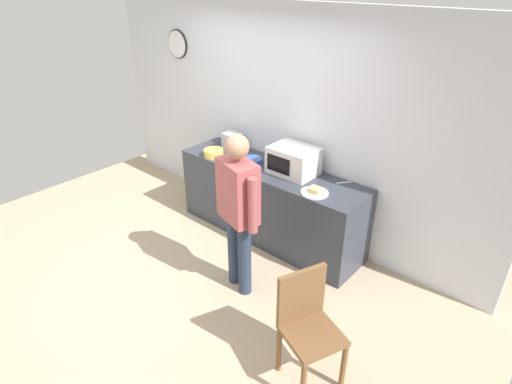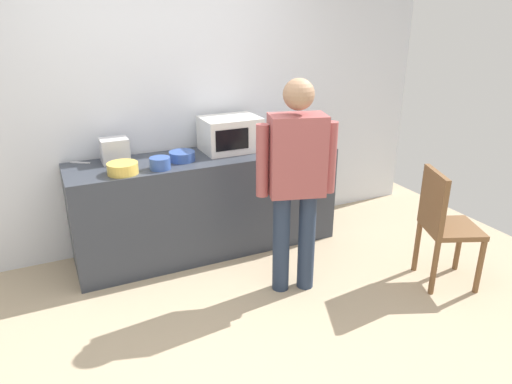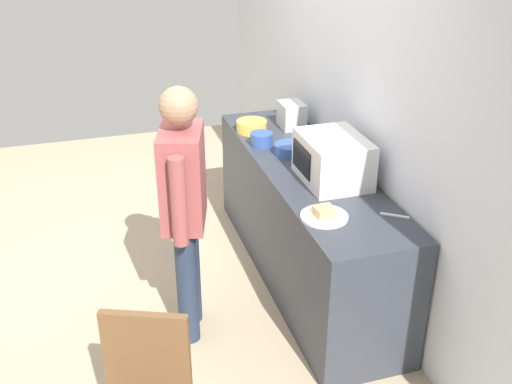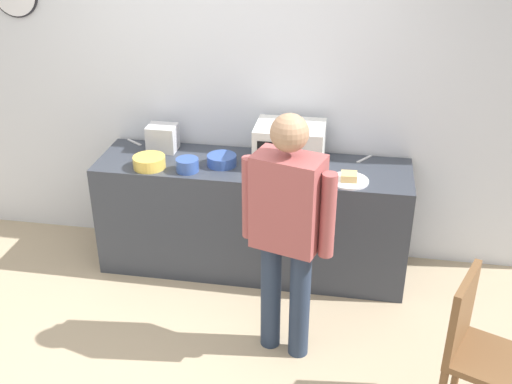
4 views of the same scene
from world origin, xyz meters
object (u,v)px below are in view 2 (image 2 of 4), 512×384
object	(u,v)px
microwave	(230,134)
salad_bowl	(160,163)
cereal_bowl	(182,156)
sandwich_plate	(287,149)
fork_utensil	(276,139)
toaster	(115,150)
mixing_bowl	(123,168)
wooden_chair	(443,222)
person_standing	(296,174)
spoon_utensil	(80,163)

from	to	relation	value
microwave	salad_bowl	size ratio (longest dim) A/B	3.04
microwave	cereal_bowl	distance (m)	0.51
sandwich_plate	fork_utensil	size ratio (longest dim) A/B	1.64
salad_bowl	toaster	size ratio (longest dim) A/B	0.75
salad_bowl	mixing_bowl	size ratio (longest dim) A/B	0.70
salad_bowl	wooden_chair	world-z (taller)	salad_bowl
mixing_bowl	fork_utensil	bearing A→B (deg)	14.90
wooden_chair	fork_utensil	bearing A→B (deg)	112.55
microwave	fork_utensil	size ratio (longest dim) A/B	2.94
cereal_bowl	toaster	distance (m)	0.55
fork_utensil	person_standing	world-z (taller)	person_standing
sandwich_plate	cereal_bowl	bearing A→B (deg)	172.71
person_standing	wooden_chair	world-z (taller)	person_standing
toaster	fork_utensil	distance (m)	1.55
salad_bowl	person_standing	world-z (taller)	person_standing
cereal_bowl	mixing_bowl	distance (m)	0.53
sandwich_plate	person_standing	world-z (taller)	person_standing
cereal_bowl	toaster	bearing A→B (deg)	158.75
microwave	cereal_bowl	bearing A→B (deg)	-166.26
sandwich_plate	cereal_bowl	xyz separation A→B (m)	(-0.93, 0.12, 0.02)
toaster	fork_utensil	bearing A→B (deg)	3.07
sandwich_plate	salad_bowl	xyz separation A→B (m)	(-1.15, -0.02, 0.03)
toaster	spoon_utensil	world-z (taller)	toaster
person_standing	fork_utensil	bearing A→B (deg)	69.08
cereal_bowl	wooden_chair	bearing A→B (deg)	-37.38
fork_utensil	salad_bowl	bearing A→B (deg)	-161.47
toaster	person_standing	xyz separation A→B (m)	(1.10, -1.07, -0.03)
sandwich_plate	mixing_bowl	world-z (taller)	mixing_bowl
salad_bowl	wooden_chair	bearing A→B (deg)	-31.03
sandwich_plate	mixing_bowl	xyz separation A→B (m)	(-1.44, -0.01, 0.02)
salad_bowl	sandwich_plate	bearing A→B (deg)	1.04
salad_bowl	person_standing	bearing A→B (deg)	-41.95
person_standing	wooden_chair	xyz separation A→B (m)	(1.09, -0.41, -0.43)
cereal_bowl	fork_utensil	bearing A→B (deg)	15.20
mixing_bowl	sandwich_plate	bearing A→B (deg)	0.44
microwave	wooden_chair	xyz separation A→B (m)	(1.20, -1.41, -0.51)
salad_bowl	fork_utensil	world-z (taller)	salad_bowl
cereal_bowl	toaster	world-z (taller)	toaster
microwave	person_standing	size ratio (longest dim) A/B	0.31
mixing_bowl	cereal_bowl	bearing A→B (deg)	14.30
sandwich_plate	toaster	world-z (taller)	toaster
microwave	cereal_bowl	world-z (taller)	microwave
microwave	person_standing	world-z (taller)	person_standing
salad_bowl	spoon_utensil	world-z (taller)	salad_bowl
wooden_chair	cereal_bowl	bearing A→B (deg)	142.62
microwave	mixing_bowl	size ratio (longest dim) A/B	2.12
fork_utensil	spoon_utensil	xyz separation A→B (m)	(-1.81, 0.01, 0.00)
person_standing	sandwich_plate	bearing A→B (deg)	65.83
fork_utensil	cereal_bowl	bearing A→B (deg)	-164.80
microwave	person_standing	bearing A→B (deg)	-83.78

